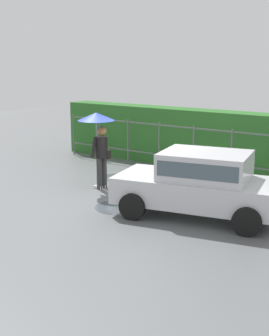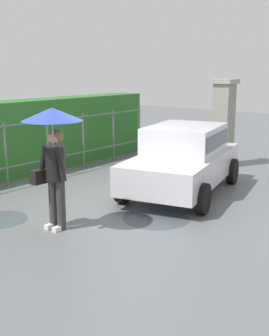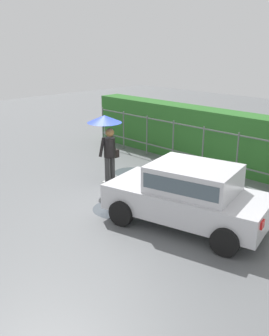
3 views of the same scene
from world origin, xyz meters
name	(u,v)px [view 3 (image 3 of 3)]	position (x,y,z in m)	size (l,w,h in m)	color
ground_plane	(148,198)	(0.00, 0.00, 0.00)	(40.00, 40.00, 0.00)	slate
car	(189,193)	(1.76, -0.51, 0.80)	(3.98, 2.52, 1.48)	silver
pedestrian	(107,133)	(-1.61, -0.08, 1.56)	(0.99, 0.99, 2.09)	#333333
fence_section	(203,147)	(-0.38, 2.97, 0.83)	(10.20, 0.05, 1.50)	#59605B
hedge_row	(218,139)	(-0.38, 3.79, 0.95)	(11.15, 0.90, 1.90)	#2D6B28
puddle_near	(117,209)	(-0.08, -1.09, 0.00)	(1.25, 1.25, 0.00)	#4C545B
puddle_far	(130,172)	(-1.92, 1.14, 0.00)	(1.04, 1.04, 0.00)	#4C545B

